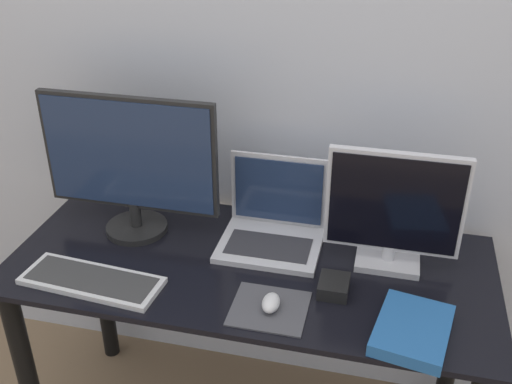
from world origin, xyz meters
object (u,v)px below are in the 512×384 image
monitor_left (130,163)px  keyboard (92,281)px  monitor_right (394,211)px  book (413,330)px  mouse (271,303)px  power_brick (334,286)px  laptop (274,222)px

monitor_left → keyboard: 0.37m
monitor_right → keyboard: size_ratio=0.94×
keyboard → book: (0.88, -0.01, 0.01)m
monitor_left → book: size_ratio=2.10×
mouse → power_brick: 0.19m
keyboard → power_brick: power_brick is taller
book → power_brick: bearing=149.1°
laptop → power_brick: 0.31m
monitor_left → laptop: size_ratio=1.79×
monitor_right → book: (0.08, -0.30, -0.16)m
monitor_left → keyboard: monitor_left is taller
book → power_brick: 0.25m
mouse → book: mouse is taller
keyboard → laptop: bearing=37.1°
monitor_right → keyboard: bearing=-160.1°
power_brick → monitor_left: bearing=165.4°
monitor_left → power_brick: (0.66, -0.17, -0.22)m
monitor_right → laptop: 0.38m
keyboard → book: book is taller
monitor_left → book: (0.87, -0.30, -0.22)m
monitor_right → power_brick: monitor_right is taller
mouse → book: (0.37, -0.01, -0.01)m
monitor_left → mouse: (0.51, -0.29, -0.22)m
keyboard → mouse: (0.52, 0.01, 0.02)m
monitor_right → book: bearing=-75.9°
monitor_right → power_brick: size_ratio=3.88×
keyboard → monitor_right: bearing=19.9°
keyboard → power_brick: size_ratio=4.14×
laptop → keyboard: size_ratio=0.75×
laptop → power_brick: laptop is taller
monitor_right → keyboard: 0.88m
keyboard → mouse: 0.52m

